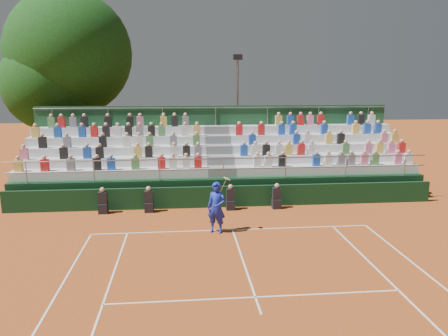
{
  "coord_description": "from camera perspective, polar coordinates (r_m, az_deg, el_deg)",
  "views": [
    {
      "loc": [
        -1.92,
        -16.38,
        5.89
      ],
      "look_at": [
        0.0,
        3.5,
        1.8
      ],
      "focal_mm": 35.0,
      "sensor_mm": 36.0,
      "label": 1
    }
  ],
  "objects": [
    {
      "name": "tennis_player",
      "position": [
        16.93,
        -0.98,
        -5.18
      ],
      "size": [
        0.96,
        0.73,
        2.22
      ],
      "color": "#1725AF",
      "rests_on": "ground"
    },
    {
      "name": "tree_west",
      "position": [
        29.61,
        -21.71,
        10.2
      ],
      "size": [
        5.93,
        5.93,
        8.58
      ],
      "color": "#362013",
      "rests_on": "ground"
    },
    {
      "name": "ground",
      "position": [
        17.51,
        1.11,
        -8.08
      ],
      "size": [
        90.0,
        90.0,
        0.0
      ],
      "primitive_type": "plane",
      "color": "#A74B1B",
      "rests_on": "ground"
    },
    {
      "name": "grandstand",
      "position": [
        23.39,
        -0.68,
        -0.27
      ],
      "size": [
        20.0,
        5.2,
        4.4
      ],
      "color": "black",
      "rests_on": "ground"
    },
    {
      "name": "courtside_wall",
      "position": [
        20.4,
        0.08,
        -3.75
      ],
      "size": [
        20.0,
        0.15,
        1.0
      ],
      "primitive_type": "cube",
      "color": "black",
      "rests_on": "ground"
    },
    {
      "name": "line_officials",
      "position": [
        19.88,
        -4.37,
        -4.26
      ],
      "size": [
        8.26,
        0.4,
        1.19
      ],
      "color": "black",
      "rests_on": "ground"
    },
    {
      "name": "floodlight_mast",
      "position": [
        29.31,
        1.77,
        8.63
      ],
      "size": [
        0.6,
        0.25,
        7.46
      ],
      "color": "gray",
      "rests_on": "ground"
    },
    {
      "name": "tree_east",
      "position": [
        30.06,
        -19.54,
        13.9
      ],
      "size": [
        7.81,
        7.81,
        11.37
      ],
      "color": "#362013",
      "rests_on": "ground"
    }
  ]
}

